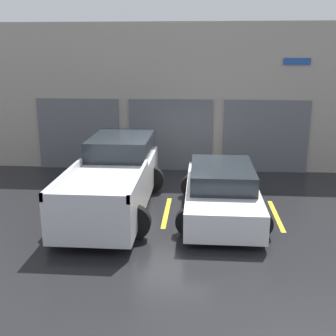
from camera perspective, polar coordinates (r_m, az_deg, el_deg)
name	(u,v)px	position (r m, az deg, el deg)	size (l,w,h in m)	color
ground_plane	(170,196)	(12.58, 0.28, -3.87)	(28.00, 28.00, 0.00)	black
shophouse_building	(177,99)	(15.23, 1.18, 9.30)	(14.70, 0.68, 5.15)	#9E9389
pickup_truck	(114,178)	(11.54, -7.30, -1.37)	(2.46, 5.39, 1.78)	silver
sedan_white	(222,192)	(11.17, 7.26, -3.18)	(2.27, 4.40, 1.30)	white
parking_stripe_far_left	(61,209)	(11.95, -14.27, -5.42)	(0.12, 2.20, 0.01)	gold
parking_stripe_left	(167,212)	(11.37, -0.20, -6.00)	(0.12, 2.20, 0.01)	gold
parking_stripe_centre	(276,215)	(11.52, 14.43, -6.23)	(0.12, 2.20, 0.01)	gold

